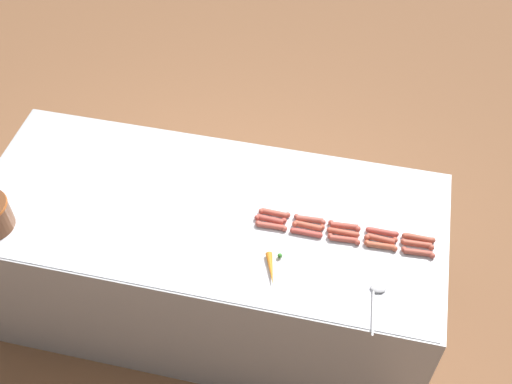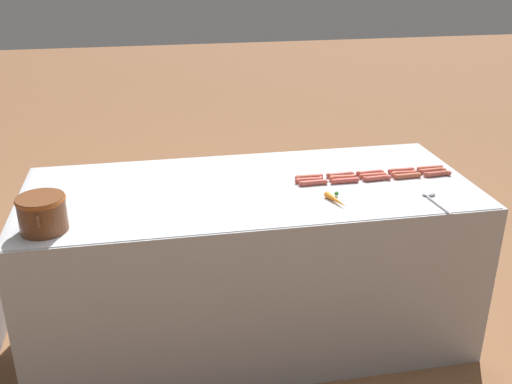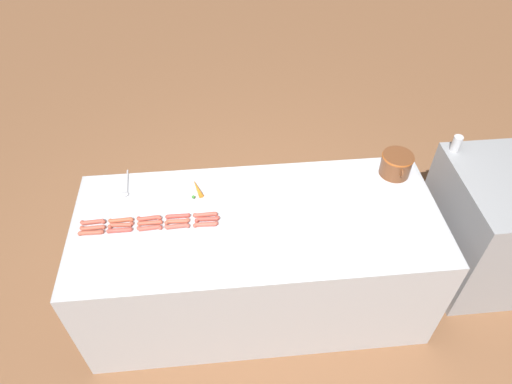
{
  "view_description": "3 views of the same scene",
  "coord_description": "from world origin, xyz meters",
  "px_view_note": "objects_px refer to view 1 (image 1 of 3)",
  "views": [
    {
      "loc": [
        -1.91,
        -0.67,
        3.37
      ],
      "look_at": [
        0.09,
        -0.22,
        1.0
      ],
      "focal_mm": 44.85,
      "sensor_mm": 36.0,
      "label": 1
    },
    {
      "loc": [
        -2.8,
        0.5,
        2.13
      ],
      "look_at": [
        -0.11,
        -0.01,
        0.93
      ],
      "focal_mm": 41.4,
      "sensor_mm": 36.0,
      "label": 2
    },
    {
      "loc": [
        1.9,
        -0.19,
        3.07
      ],
      "look_at": [
        -0.12,
        0.0,
        1.03
      ],
      "focal_mm": 31.79,
      "sensor_mm": 36.0,
      "label": 3
    }
  ],
  "objects_px": {
    "hot_dog_6": "(381,239)",
    "serving_spoon": "(376,297)",
    "hot_dog_0": "(418,252)",
    "hot_dog_2": "(344,239)",
    "hot_dog_3": "(306,233)",
    "hot_dog_7": "(343,232)",
    "hot_dog_1": "(381,246)",
    "hot_dog_10": "(419,238)",
    "hot_dog_5": "(417,244)",
    "hot_dog_12": "(344,226)",
    "hot_dog_9": "(270,219)",
    "hot_dog_13": "(310,219)",
    "hot_dog_14": "(274,213)",
    "carrot": "(271,268)",
    "hot_dog_8": "(308,226)",
    "hot_dog_11": "(382,232)",
    "hot_dog_4": "(271,226)"
  },
  "relations": [
    {
      "from": "hot_dog_12",
      "to": "hot_dog_10",
      "type": "bearing_deg",
      "value": -89.3
    },
    {
      "from": "hot_dog_13",
      "to": "carrot",
      "type": "height_order",
      "value": "carrot"
    },
    {
      "from": "hot_dog_4",
      "to": "hot_dog_8",
      "type": "height_order",
      "value": "same"
    },
    {
      "from": "hot_dog_0",
      "to": "hot_dog_6",
      "type": "relative_size",
      "value": 1.0
    },
    {
      "from": "hot_dog_1",
      "to": "hot_dog_6",
      "type": "xyz_separation_m",
      "value": [
        0.04,
        0.0,
        0.0
      ]
    },
    {
      "from": "hot_dog_0",
      "to": "hot_dog_12",
      "type": "relative_size",
      "value": 1.0
    },
    {
      "from": "hot_dog_3",
      "to": "hot_dog_6",
      "type": "distance_m",
      "value": 0.35
    },
    {
      "from": "hot_dog_3",
      "to": "hot_dog_7",
      "type": "height_order",
      "value": "same"
    },
    {
      "from": "hot_dog_1",
      "to": "hot_dog_4",
      "type": "xyz_separation_m",
      "value": [
        0.0,
        0.53,
        0.0
      ]
    },
    {
      "from": "hot_dog_12",
      "to": "hot_dog_13",
      "type": "height_order",
      "value": "same"
    },
    {
      "from": "hot_dog_9",
      "to": "hot_dog_10",
      "type": "height_order",
      "value": "same"
    },
    {
      "from": "hot_dog_0",
      "to": "hot_dog_12",
      "type": "bearing_deg",
      "value": 77.05
    },
    {
      "from": "hot_dog_1",
      "to": "hot_dog_6",
      "type": "bearing_deg",
      "value": 4.45
    },
    {
      "from": "hot_dog_7",
      "to": "hot_dog_11",
      "type": "height_order",
      "value": "same"
    },
    {
      "from": "hot_dog_2",
      "to": "hot_dog_0",
      "type": "bearing_deg",
      "value": -90.18
    },
    {
      "from": "hot_dog_0",
      "to": "hot_dog_8",
      "type": "relative_size",
      "value": 1.0
    },
    {
      "from": "hot_dog_0",
      "to": "hot_dog_2",
      "type": "height_order",
      "value": "same"
    },
    {
      "from": "hot_dog_0",
      "to": "hot_dog_3",
      "type": "bearing_deg",
      "value": 90.03
    },
    {
      "from": "hot_dog_3",
      "to": "hot_dog_5",
      "type": "height_order",
      "value": "same"
    },
    {
      "from": "hot_dog_10",
      "to": "hot_dog_12",
      "type": "height_order",
      "value": "same"
    },
    {
      "from": "hot_dog_1",
      "to": "hot_dog_13",
      "type": "xyz_separation_m",
      "value": [
        0.08,
        0.35,
        0.0
      ]
    },
    {
      "from": "hot_dog_10",
      "to": "hot_dog_6",
      "type": "bearing_deg",
      "value": 104.42
    },
    {
      "from": "hot_dog_13",
      "to": "hot_dog_14",
      "type": "bearing_deg",
      "value": 89.55
    },
    {
      "from": "hot_dog_13",
      "to": "hot_dog_5",
      "type": "bearing_deg",
      "value": -94.25
    },
    {
      "from": "hot_dog_12",
      "to": "hot_dog_1",
      "type": "bearing_deg",
      "value": -113.79
    },
    {
      "from": "hot_dog_1",
      "to": "carrot",
      "type": "xyz_separation_m",
      "value": [
        -0.24,
        0.48,
        0.0
      ]
    },
    {
      "from": "serving_spoon",
      "to": "hot_dog_5",
      "type": "bearing_deg",
      "value": -26.33
    },
    {
      "from": "hot_dog_0",
      "to": "hot_dog_2",
      "type": "relative_size",
      "value": 1.0
    },
    {
      "from": "hot_dog_1",
      "to": "hot_dog_11",
      "type": "distance_m",
      "value": 0.08
    },
    {
      "from": "hot_dog_2",
      "to": "hot_dog_3",
      "type": "height_order",
      "value": "same"
    },
    {
      "from": "hot_dog_1",
      "to": "hot_dog_7",
      "type": "height_order",
      "value": "same"
    },
    {
      "from": "hot_dog_3",
      "to": "hot_dog_5",
      "type": "bearing_deg",
      "value": -84.97
    },
    {
      "from": "hot_dog_8",
      "to": "hot_dog_2",
      "type": "bearing_deg",
      "value": -103.7
    },
    {
      "from": "hot_dog_14",
      "to": "serving_spoon",
      "type": "height_order",
      "value": "hot_dog_14"
    },
    {
      "from": "hot_dog_6",
      "to": "hot_dog_9",
      "type": "distance_m",
      "value": 0.54
    },
    {
      "from": "hot_dog_8",
      "to": "hot_dog_11",
      "type": "bearing_deg",
      "value": -83.55
    },
    {
      "from": "hot_dog_0",
      "to": "hot_dog_6",
      "type": "distance_m",
      "value": 0.18
    },
    {
      "from": "hot_dog_1",
      "to": "hot_dog_11",
      "type": "height_order",
      "value": "same"
    },
    {
      "from": "hot_dog_1",
      "to": "hot_dog_9",
      "type": "bearing_deg",
      "value": 85.66
    },
    {
      "from": "hot_dog_6",
      "to": "serving_spoon",
      "type": "height_order",
      "value": "hot_dog_6"
    },
    {
      "from": "hot_dog_6",
      "to": "hot_dog_11",
      "type": "distance_m",
      "value": 0.04
    },
    {
      "from": "hot_dog_7",
      "to": "hot_dog_10",
      "type": "height_order",
      "value": "same"
    },
    {
      "from": "hot_dog_10",
      "to": "hot_dog_5",
      "type": "bearing_deg",
      "value": 174.52
    },
    {
      "from": "hot_dog_0",
      "to": "hot_dog_2",
      "type": "distance_m",
      "value": 0.35
    },
    {
      "from": "hot_dog_9",
      "to": "hot_dog_12",
      "type": "xyz_separation_m",
      "value": [
        0.04,
        -0.36,
        0.0
      ]
    },
    {
      "from": "serving_spoon",
      "to": "hot_dog_12",
      "type": "bearing_deg",
      "value": 27.92
    },
    {
      "from": "hot_dog_0",
      "to": "hot_dog_1",
      "type": "distance_m",
      "value": 0.17
    },
    {
      "from": "hot_dog_0",
      "to": "hot_dog_8",
      "type": "height_order",
      "value": "same"
    },
    {
      "from": "hot_dog_3",
      "to": "hot_dog_11",
      "type": "height_order",
      "value": "same"
    },
    {
      "from": "hot_dog_7",
      "to": "hot_dog_3",
      "type": "bearing_deg",
      "value": 103.5
    }
  ]
}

